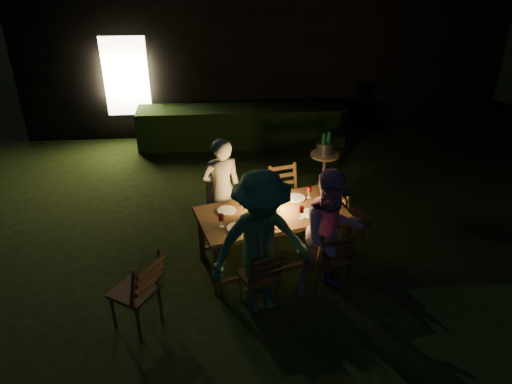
{
  "coord_description": "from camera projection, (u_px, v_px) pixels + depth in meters",
  "views": [
    {
      "loc": [
        -0.85,
        -5.86,
        4.23
      ],
      "look_at": [
        -0.46,
        -0.05,
        0.96
      ],
      "focal_mm": 35.0,
      "sensor_mm": 36.0,
      "label": 1
    }
  ],
  "objects": [
    {
      "name": "plate_far_right",
      "position": [
        296.0,
        198.0,
        6.87
      ],
      "size": [
        0.25,
        0.25,
        0.01
      ],
      "primitive_type": "cylinder",
      "color": "white",
      "rests_on": "dining_table"
    },
    {
      "name": "chair_near_left",
      "position": [
        259.0,
        286.0,
        6.05
      ],
      "size": [
        0.56,
        0.58,
        0.94
      ],
      "rotation": [
        0.0,
        0.0,
        0.39
      ],
      "color": "#51311B",
      "rests_on": "ground"
    },
    {
      "name": "chair_spare",
      "position": [
        138.0,
        302.0,
        5.74
      ],
      "size": [
        0.68,
        0.67,
        1.06
      ],
      "rotation": [
        0.0,
        0.0,
        1.01
      ],
      "color": "#51311B",
      "rests_on": "ground"
    },
    {
      "name": "chair_far_right",
      "position": [
        287.0,
        208.0,
        7.6
      ],
      "size": [
        0.55,
        0.57,
        0.99
      ],
      "rotation": [
        0.0,
        0.0,
        3.41
      ],
      "color": "#51311B",
      "rests_on": "ground"
    },
    {
      "name": "chair_near_right",
      "position": [
        326.0,
        268.0,
        6.3
      ],
      "size": [
        0.58,
        0.6,
        1.03
      ],
      "rotation": [
        0.0,
        0.0,
        0.28
      ],
      "color": "#51311B",
      "rests_on": "ground"
    },
    {
      "name": "side_table",
      "position": [
        325.0,
        158.0,
        8.51
      ],
      "size": [
        0.49,
        0.49,
        0.66
      ],
      "color": "#876043",
      "rests_on": "ground"
    },
    {
      "name": "wineglass_b",
      "position": [
        221.0,
        221.0,
        6.21
      ],
      "size": [
        0.06,
        0.06,
        0.18
      ],
      "primitive_type": null,
      "color": "#59070F",
      "rests_on": "dining_table"
    },
    {
      "name": "person_opp_right",
      "position": [
        331.0,
        235.0,
        5.99
      ],
      "size": [
        0.97,
        0.85,
        1.71
      ],
      "primitive_type": "imported",
      "rotation": [
        0.0,
        0.0,
        0.27
      ],
      "color": "#B079A2",
      "rests_on": "ground"
    },
    {
      "name": "plate_near_right",
      "position": [
        310.0,
        214.0,
        6.51
      ],
      "size": [
        0.25,
        0.25,
        0.01
      ],
      "primitive_type": "cylinder",
      "color": "white",
      "rests_on": "dining_table"
    },
    {
      "name": "garden_envelope",
      "position": [
        257.0,
        41.0,
        11.81
      ],
      "size": [
        40.0,
        40.0,
        3.2
      ],
      "color": "black",
      "rests_on": "ground"
    },
    {
      "name": "napkin_right",
      "position": [
        319.0,
        215.0,
        6.47
      ],
      "size": [
        0.18,
        0.14,
        0.01
      ],
      "primitive_type": "cube",
      "color": "red",
      "rests_on": "dining_table"
    },
    {
      "name": "wineglass_d",
      "position": [
        309.0,
        192.0,
        6.85
      ],
      "size": [
        0.06,
        0.06,
        0.18
      ],
      "primitive_type": null,
      "color": "#59070F",
      "rests_on": "dining_table"
    },
    {
      "name": "wineglass_c",
      "position": [
        301.0,
        213.0,
        6.38
      ],
      "size": [
        0.06,
        0.06,
        0.18
      ],
      "primitive_type": null,
      "color": "#59070F",
      "rests_on": "dining_table"
    },
    {
      "name": "chair_end",
      "position": [
        351.0,
        227.0,
        7.16
      ],
      "size": [
        0.58,
        0.55,
        0.98
      ],
      "rotation": [
        0.0,
        0.0,
        -1.28
      ],
      "color": "#51311B",
      "rests_on": "ground"
    },
    {
      "name": "person_opp_left",
      "position": [
        261.0,
        245.0,
        5.69
      ],
      "size": [
        1.34,
        0.99,
        1.85
      ],
      "primitive_type": "imported",
      "rotation": [
        0.0,
        0.0,
        0.27
      ],
      "color": "#376E48",
      "rests_on": "ground"
    },
    {
      "name": "chair_far_left",
      "position": [
        224.0,
        222.0,
        7.32
      ],
      "size": [
        0.5,
        0.52,
        0.9
      ],
      "rotation": [
        0.0,
        0.0,
        3.39
      ],
      "color": "#51311B",
      "rests_on": "ground"
    },
    {
      "name": "person_house_side",
      "position": [
        221.0,
        190.0,
        7.11
      ],
      "size": [
        0.66,
        0.52,
        1.58
      ],
      "primitive_type": "imported",
      "rotation": [
        0.0,
        0.0,
        3.42
      ],
      "color": "beige",
      "rests_on": "ground"
    },
    {
      "name": "plate_far_left",
      "position": [
        227.0,
        210.0,
        6.58
      ],
      "size": [
        0.25,
        0.25,
        0.01
      ],
      "primitive_type": "cylinder",
      "color": "white",
      "rests_on": "dining_table"
    },
    {
      "name": "wineglass_a",
      "position": [
        243.0,
        200.0,
        6.66
      ],
      "size": [
        0.06,
        0.06,
        0.18
      ],
      "primitive_type": null,
      "color": "#59070F",
      "rests_on": "dining_table"
    },
    {
      "name": "lantern",
      "position": [
        274.0,
        199.0,
        6.54
      ],
      "size": [
        0.16,
        0.16,
        0.35
      ],
      "color": "white",
      "rests_on": "dining_table"
    },
    {
      "name": "bottle_bucket_b",
      "position": [
        328.0,
        144.0,
        8.43
      ],
      "size": [
        0.07,
        0.07,
        0.32
      ],
      "primitive_type": "cylinder",
      "color": "#0F471E",
      "rests_on": "side_table"
    },
    {
      "name": "ice_bucket",
      "position": [
        325.0,
        148.0,
        8.42
      ],
      "size": [
        0.3,
        0.3,
        0.22
      ],
      "primitive_type": "cylinder",
      "color": "#A5A8AD",
      "rests_on": "side_table"
    },
    {
      "name": "bottle_table",
      "position": [
        254.0,
        206.0,
        6.42
      ],
      "size": [
        0.07,
        0.07,
        0.28
      ],
      "primitive_type": "cylinder",
      "color": "#0F471E",
      "rests_on": "dining_table"
    },
    {
      "name": "wineglass_e",
      "position": [
        273.0,
        219.0,
        6.24
      ],
      "size": [
        0.06,
        0.06,
        0.18
      ],
      "primitive_type": null,
      "color": "silver",
      "rests_on": "dining_table"
    },
    {
      "name": "plate_near_left",
      "position": [
        237.0,
        228.0,
        6.22
      ],
      "size": [
        0.25,
        0.25,
        0.01
      ],
      "primitive_type": "cylinder",
      "color": "white",
      "rests_on": "dining_table"
    },
    {
      "name": "phone",
      "position": [
        233.0,
        232.0,
        6.13
      ],
      "size": [
        0.14,
        0.07,
        0.01
      ],
      "primitive_type": "cube",
      "color": "black",
      "rests_on": "dining_table"
    },
    {
      "name": "dining_table",
      "position": [
        272.0,
        217.0,
        6.6
      ],
      "size": [
        2.1,
        1.43,
        0.8
      ],
      "rotation": [
        0.0,
        0.0,
        0.27
      ],
      "color": "#51311B",
      "rests_on": "ground"
    },
    {
      "name": "napkin_left",
      "position": [
        270.0,
        226.0,
        6.25
      ],
      "size": [
        0.18,
        0.14,
        0.01
      ],
      "primitive_type": "cube",
      "color": "red",
      "rests_on": "dining_table"
    },
    {
      "name": "bottle_bucket_a",
      "position": [
        323.0,
        146.0,
        8.36
      ],
      "size": [
        0.07,
        0.07,
        0.32
      ],
      "primitive_type": "cylinder",
      "color": "#0F471E",
      "rests_on": "side_table"
    }
  ]
}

